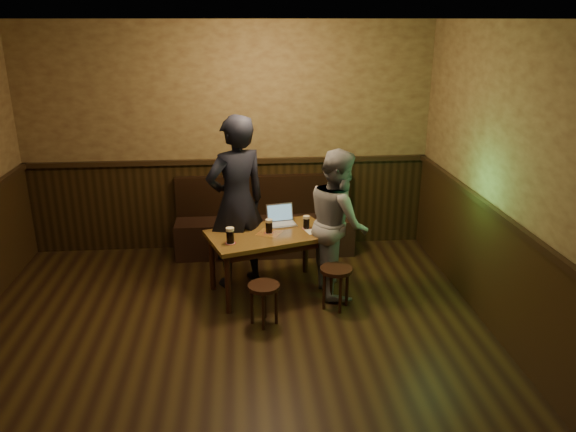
{
  "coord_description": "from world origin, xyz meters",
  "views": [
    {
      "loc": [
        0.14,
        -3.85,
        2.8
      ],
      "look_at": [
        0.61,
        1.54,
        0.89
      ],
      "focal_mm": 35.0,
      "sensor_mm": 36.0,
      "label": 1
    }
  ],
  "objects_px": {
    "bench": "(265,228)",
    "pub_table": "(269,241)",
    "stool_left": "(264,293)",
    "laptop": "(281,219)",
    "pint_mid": "(269,226)",
    "pint_right": "(306,222)",
    "pint_left": "(230,235)",
    "person_grey": "(338,222)",
    "person_suit": "(237,203)",
    "stool_right": "(336,276)"
  },
  "relations": [
    {
      "from": "bench",
      "to": "pint_right",
      "type": "bearing_deg",
      "value": -68.16
    },
    {
      "from": "pub_table",
      "to": "pint_right",
      "type": "distance_m",
      "value": 0.45
    },
    {
      "from": "bench",
      "to": "person_suit",
      "type": "distance_m",
      "value": 1.13
    },
    {
      "from": "laptop",
      "to": "person_suit",
      "type": "height_order",
      "value": "person_suit"
    },
    {
      "from": "bench",
      "to": "pint_left",
      "type": "bearing_deg",
      "value": -106.64
    },
    {
      "from": "stool_left",
      "to": "laptop",
      "type": "xyz_separation_m",
      "value": [
        0.24,
        0.96,
        0.39
      ]
    },
    {
      "from": "pub_table",
      "to": "person_grey",
      "type": "relative_size",
      "value": 0.91
    },
    {
      "from": "stool_left",
      "to": "pub_table",
      "type": "bearing_deg",
      "value": 82.2
    },
    {
      "from": "pint_right",
      "to": "laptop",
      "type": "xyz_separation_m",
      "value": [
        -0.26,
        0.17,
        -0.02
      ]
    },
    {
      "from": "pub_table",
      "to": "pint_left",
      "type": "relative_size",
      "value": 8.49
    },
    {
      "from": "stool_right",
      "to": "pint_mid",
      "type": "distance_m",
      "value": 0.87
    },
    {
      "from": "pint_left",
      "to": "laptop",
      "type": "height_order",
      "value": "laptop"
    },
    {
      "from": "stool_left",
      "to": "laptop",
      "type": "bearing_deg",
      "value": 75.97
    },
    {
      "from": "pint_mid",
      "to": "bench",
      "type": "bearing_deg",
      "value": 89.89
    },
    {
      "from": "stool_right",
      "to": "person_grey",
      "type": "relative_size",
      "value": 0.28
    },
    {
      "from": "laptop",
      "to": "stool_left",
      "type": "bearing_deg",
      "value": -115.41
    },
    {
      "from": "stool_left",
      "to": "pint_mid",
      "type": "bearing_deg",
      "value": 82.37
    },
    {
      "from": "stool_right",
      "to": "pint_left",
      "type": "bearing_deg",
      "value": 170.1
    },
    {
      "from": "stool_left",
      "to": "person_grey",
      "type": "bearing_deg",
      "value": 38.85
    },
    {
      "from": "pub_table",
      "to": "person_suit",
      "type": "distance_m",
      "value": 0.54
    },
    {
      "from": "stool_right",
      "to": "pint_left",
      "type": "relative_size",
      "value": 2.65
    },
    {
      "from": "person_grey",
      "to": "pint_right",
      "type": "bearing_deg",
      "value": 62.37
    },
    {
      "from": "person_grey",
      "to": "pint_mid",
      "type": "bearing_deg",
      "value": 82.86
    },
    {
      "from": "pub_table",
      "to": "person_grey",
      "type": "xyz_separation_m",
      "value": [
        0.72,
        -0.03,
        0.2
      ]
    },
    {
      "from": "stool_right",
      "to": "laptop",
      "type": "bearing_deg",
      "value": 125.56
    },
    {
      "from": "pint_right",
      "to": "stool_left",
      "type": "bearing_deg",
      "value": -122.1
    },
    {
      "from": "stool_left",
      "to": "pint_mid",
      "type": "relative_size",
      "value": 2.71
    },
    {
      "from": "pint_mid",
      "to": "pint_right",
      "type": "xyz_separation_m",
      "value": [
        0.41,
        0.1,
        -0.0
      ]
    },
    {
      "from": "laptop",
      "to": "person_grey",
      "type": "relative_size",
      "value": 0.22
    },
    {
      "from": "bench",
      "to": "pub_table",
      "type": "distance_m",
      "value": 1.14
    },
    {
      "from": "stool_left",
      "to": "person_grey",
      "type": "height_order",
      "value": "person_grey"
    },
    {
      "from": "pint_left",
      "to": "pub_table",
      "type": "bearing_deg",
      "value": 31.4
    },
    {
      "from": "pint_mid",
      "to": "laptop",
      "type": "relative_size",
      "value": 0.45
    },
    {
      "from": "stool_left",
      "to": "pint_left",
      "type": "distance_m",
      "value": 0.69
    },
    {
      "from": "stool_left",
      "to": "laptop",
      "type": "height_order",
      "value": "laptop"
    },
    {
      "from": "pint_left",
      "to": "pint_mid",
      "type": "relative_size",
      "value": 1.09
    },
    {
      "from": "stool_right",
      "to": "person_suit",
      "type": "distance_m",
      "value": 1.32
    },
    {
      "from": "pint_right",
      "to": "person_suit",
      "type": "distance_m",
      "value": 0.78
    },
    {
      "from": "stool_left",
      "to": "person_suit",
      "type": "height_order",
      "value": "person_suit"
    },
    {
      "from": "bench",
      "to": "pint_right",
      "type": "height_order",
      "value": "bench"
    },
    {
      "from": "bench",
      "to": "person_grey",
      "type": "xyz_separation_m",
      "value": [
        0.72,
        -1.14,
        0.47
      ]
    },
    {
      "from": "bench",
      "to": "stool_left",
      "type": "bearing_deg",
      "value": -93.01
    },
    {
      "from": "pub_table",
      "to": "pint_mid",
      "type": "bearing_deg",
      "value": 161.08
    },
    {
      "from": "stool_right",
      "to": "pint_left",
      "type": "height_order",
      "value": "pint_left"
    },
    {
      "from": "pint_left",
      "to": "pint_right",
      "type": "relative_size",
      "value": 1.15
    },
    {
      "from": "stool_left",
      "to": "stool_right",
      "type": "xyz_separation_m",
      "value": [
        0.74,
        0.26,
        0.02
      ]
    },
    {
      "from": "person_suit",
      "to": "pub_table",
      "type": "bearing_deg",
      "value": 117.77
    },
    {
      "from": "pub_table",
      "to": "laptop",
      "type": "height_order",
      "value": "laptop"
    },
    {
      "from": "pint_left",
      "to": "person_grey",
      "type": "relative_size",
      "value": 0.11
    },
    {
      "from": "pub_table",
      "to": "pint_mid",
      "type": "distance_m",
      "value": 0.17
    }
  ]
}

